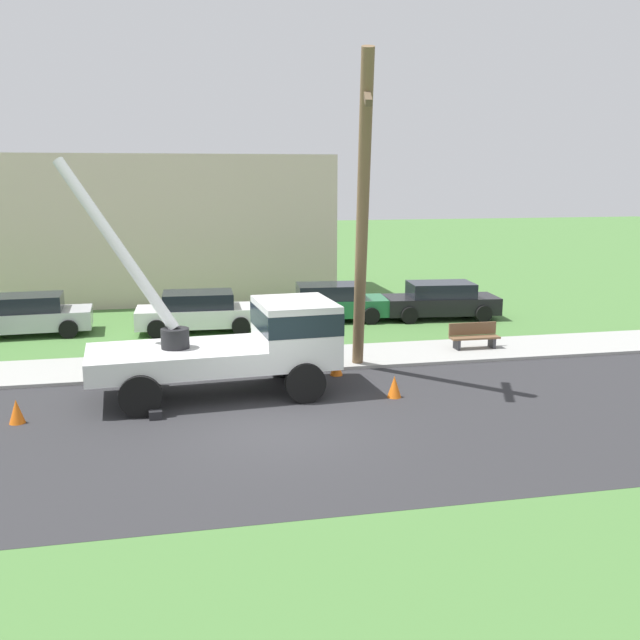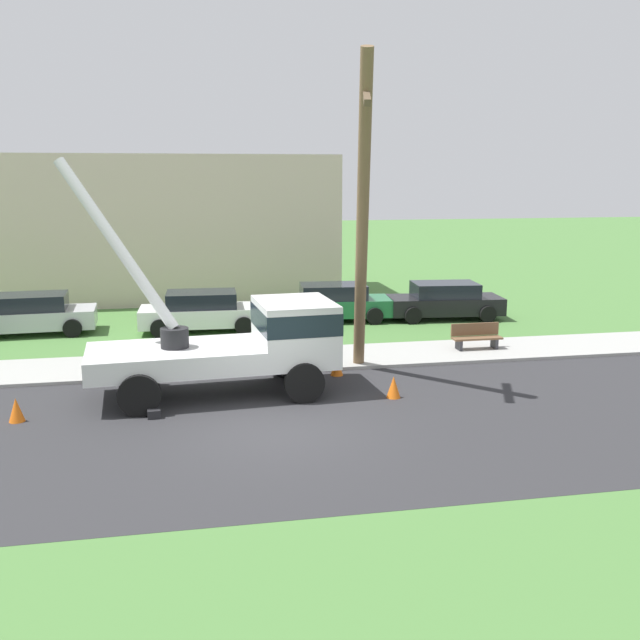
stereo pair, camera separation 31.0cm
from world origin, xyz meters
name	(u,v)px [view 1 (the left image)]	position (x,y,z in m)	size (l,w,h in m)	color
ground_plane	(233,322)	(0.00, 12.00, 0.00)	(120.00, 120.00, 0.00)	#477538
road_asphalt	(281,428)	(0.00, 0.00, 0.00)	(80.00, 8.77, 0.01)	#2B2B2D
sidewalk_strip	(251,362)	(0.00, 5.75, 0.05)	(80.00, 2.73, 0.10)	#9E9E99
utility_truck	(246,339)	(-0.44, 2.86, 1.41)	(6.91, 3.21, 5.98)	silver
leaning_utility_pole	(362,220)	(2.74, 3.32, 4.39)	(0.99, 3.67, 8.58)	brown
traffic_cone_ahead	(394,387)	(3.17, 1.64, 0.28)	(0.36, 0.36, 0.56)	orange
traffic_cone_behind	(17,412)	(-5.81, 1.55, 0.28)	(0.36, 0.36, 0.56)	orange
traffic_cone_curbside	(336,366)	(2.20, 3.94, 0.28)	(0.36, 0.36, 0.56)	orange
parked_sedan_silver	(26,315)	(-7.29, 11.23, 0.71)	(4.49, 2.17, 1.42)	#B7B7BF
parked_sedan_white	(198,312)	(-1.34, 10.65, 0.71)	(4.46, 2.12, 1.42)	silver
parked_sedan_green	(330,302)	(3.70, 11.52, 0.71)	(4.52, 2.23, 1.42)	#1E6638
parked_sedan_black	(440,300)	(8.06, 11.08, 0.71)	(4.55, 2.29, 1.42)	black
park_bench	(474,337)	(7.15, 5.81, 0.46)	(1.60, 0.45, 0.90)	brown
lowrise_building_backdrop	(129,227)	(-4.03, 18.70, 3.20)	(18.00, 6.00, 6.40)	beige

